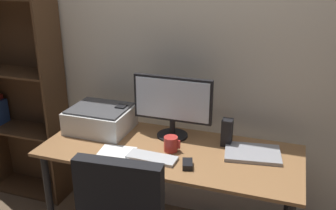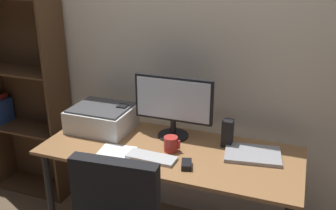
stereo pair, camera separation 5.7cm
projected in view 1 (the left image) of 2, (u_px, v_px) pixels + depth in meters
The scene contains 12 objects.
back_wall at pixel (193, 42), 2.50m from camera, with size 6.40×0.10×2.60m, color beige.
desk at pixel (170, 162), 2.30m from camera, with size 1.56×0.64×0.74m.
monitor at pixel (172, 103), 2.35m from camera, with size 0.51×0.20×0.40m.
keyboard at pixel (152, 158), 2.15m from camera, with size 0.29×0.11×0.02m, color #B7BABC.
mouse at pixel (187, 164), 2.07m from camera, with size 0.06×0.10×0.03m, color black.
coffee_mug at pixel (171, 144), 2.23m from camera, with size 0.10×0.08×0.09m.
laptop at pixel (253, 153), 2.20m from camera, with size 0.32×0.23×0.02m, color #99999E.
speaker_left at pixel (122, 118), 2.50m from camera, with size 0.06×0.07×0.17m, color black.
speaker_right at pixel (227, 132), 2.29m from camera, with size 0.06×0.07×0.17m, color black.
printer at pixel (100, 119), 2.50m from camera, with size 0.40×0.34×0.16m.
paper_sheet at pixel (113, 157), 2.17m from camera, with size 0.21×0.30×0.00m, color white.
bookshelf at pixel (23, 101), 2.93m from camera, with size 0.66×0.28×1.58m.
Camera 1 is at (0.64, -1.91, 1.81)m, focal length 40.03 mm.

